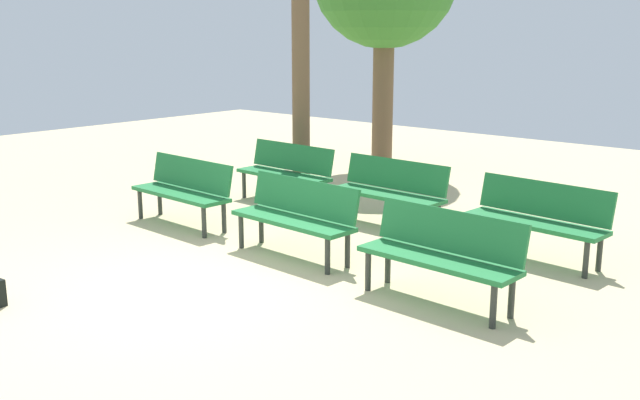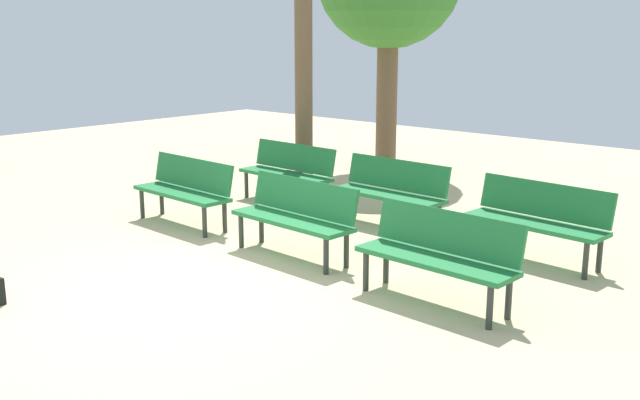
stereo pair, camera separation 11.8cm
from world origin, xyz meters
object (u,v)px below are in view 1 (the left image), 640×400
object	(u,v)px
bench_r0_c1	(297,213)
bench_r1_c0	(287,169)
bench_r0_c0	(184,187)
bench_r1_c1	(390,188)
tree_1	(301,94)
bench_r0_c2	(442,251)
bench_r1_c2	(538,216)

from	to	relation	value
bench_r0_c1	bench_r1_c0	size ratio (longest dim) A/B	1.00
bench_r0_c0	bench_r1_c1	distance (m)	2.72
bench_r0_c0	tree_1	world-z (taller)	tree_1
bench_r1_c0	bench_r1_c1	xyz separation A→B (m)	(1.96, -0.08, 0.00)
bench_r0_c0	bench_r1_c0	world-z (taller)	same
bench_r1_c1	bench_r0_c2	bearing A→B (deg)	-43.00
bench_r1_c0	bench_r1_c1	distance (m)	1.96
bench_r0_c2	bench_r1_c0	size ratio (longest dim) A/B	1.00
bench_r0_c0	bench_r1_c1	bearing A→B (deg)	41.77
bench_r1_c0	bench_r0_c1	bearing A→B (deg)	-42.33
tree_1	bench_r0_c1	bearing A→B (deg)	-48.46
bench_r0_c1	bench_r1_c1	size ratio (longest dim) A/B	1.00
bench_r0_c1	bench_r0_c0	bearing A→B (deg)	-178.84
bench_r1_c0	tree_1	distance (m)	1.48
bench_r0_c0	bench_r1_c2	xyz separation A→B (m)	(4.19, 1.64, 0.00)
bench_r1_c1	bench_r1_c2	world-z (taller)	same
bench_r1_c0	bench_r0_c0	bearing A→B (deg)	-92.58
bench_r0_c2	tree_1	size ratio (longest dim) A/B	0.52
bench_r1_c2	bench_r0_c0	bearing A→B (deg)	-154.75
bench_r1_c0	bench_r1_c2	world-z (taller)	same
bench_r0_c2	bench_r1_c1	size ratio (longest dim) A/B	1.00
bench_r0_c1	bench_r1_c2	size ratio (longest dim) A/B	0.99
bench_r0_c1	bench_r1_c0	xyz separation A→B (m)	(-1.93, 1.87, 0.00)
bench_r0_c2	bench_r0_c0	bearing A→B (deg)	178.96
bench_r0_c0	bench_r0_c1	xyz separation A→B (m)	(2.07, -0.05, 0.00)
bench_r1_c0	bench_r1_c1	size ratio (longest dim) A/B	1.00
bench_r0_c0	bench_r1_c0	distance (m)	1.83
bench_r0_c0	bench_r1_c1	world-z (taller)	same
bench_r0_c1	bench_r1_c1	bearing A→B (deg)	91.58
bench_r0_c0	bench_r1_c2	world-z (taller)	same
bench_r0_c1	bench_r1_c0	bearing A→B (deg)	138.39
bench_r0_c1	bench_r1_c2	xyz separation A→B (m)	(2.13, 1.69, 0.00)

